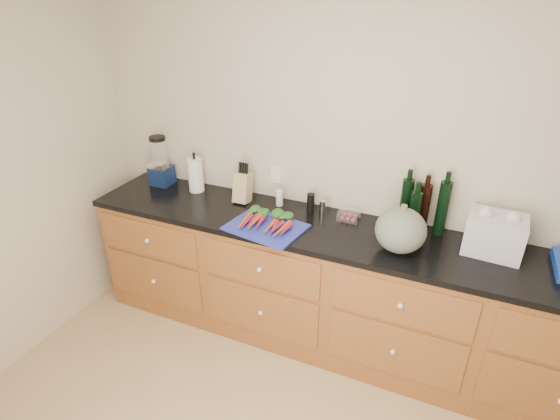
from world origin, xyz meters
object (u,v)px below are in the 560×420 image
at_px(paper_towel, 196,175).
at_px(knife_block, 243,187).
at_px(blender_appliance, 160,164).
at_px(carrots, 268,221).
at_px(cutting_board, 266,227).
at_px(squash, 401,230).
at_px(tomato_box, 349,215).

xyz_separation_m(paper_towel, knife_block, (0.42, -0.02, -0.02)).
relative_size(blender_appliance, knife_block, 1.81).
bearing_deg(blender_appliance, carrots, -14.60).
relative_size(carrots, knife_block, 1.71).
relative_size(cutting_board, knife_block, 2.21).
relative_size(cutting_board, squash, 1.60).
bearing_deg(tomato_box, blender_appliance, -179.55).
bearing_deg(carrots, tomato_box, 31.65).
bearing_deg(squash, knife_block, 169.22).
xyz_separation_m(cutting_board, squash, (0.84, 0.08, 0.13)).
distance_m(squash, paper_towel, 1.60).
xyz_separation_m(cutting_board, knife_block, (-0.32, 0.30, 0.10)).
bearing_deg(knife_block, cutting_board, -42.81).
xyz_separation_m(carrots, knife_block, (-0.32, 0.26, 0.07)).
bearing_deg(tomato_box, paper_towel, -179.53).
bearing_deg(squash, cutting_board, -174.70).
distance_m(squash, tomato_box, 0.46).
bearing_deg(cutting_board, knife_block, 137.19).
bearing_deg(knife_block, tomato_box, 2.17).
distance_m(knife_block, tomato_box, 0.80).
height_order(blender_appliance, knife_block, blender_appliance).
distance_m(carrots, blender_appliance, 1.10).
height_order(cutting_board, paper_towel, paper_towel).
distance_m(cutting_board, knife_block, 0.45).
bearing_deg(cutting_board, tomato_box, 35.23).
xyz_separation_m(knife_block, tomato_box, (0.79, 0.03, -0.08)).
bearing_deg(carrots, paper_towel, 159.38).
bearing_deg(carrots, squash, 2.46).
bearing_deg(cutting_board, squash, 5.30).
xyz_separation_m(blender_appliance, tomato_box, (1.53, 0.01, -0.14)).
relative_size(paper_towel, knife_block, 1.20).
bearing_deg(squash, carrots, -177.54).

